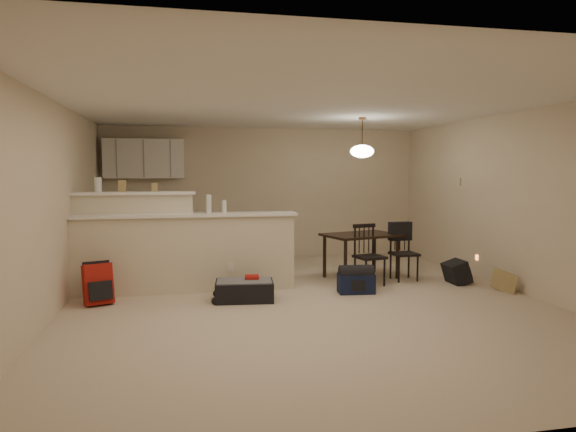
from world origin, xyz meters
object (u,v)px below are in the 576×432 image
object	(u,v)px
dining_chair_near	(370,255)
navy_duffel	(356,283)
dining_table	(361,239)
black_daypack	(457,273)
dining_chair_far	(404,252)
pendant_lamp	(362,151)
suitcase	(244,291)
red_backpack	(98,284)

from	to	relation	value
dining_chair_near	navy_duffel	bearing A→B (deg)	-142.56
dining_table	black_daypack	world-z (taller)	dining_table
dining_table	dining_chair_far	distance (m)	0.69
dining_table	pendant_lamp	bearing A→B (deg)	-105.43
black_daypack	dining_chair_far	bearing A→B (deg)	61.35
pendant_lamp	dining_chair_near	bearing A→B (deg)	-95.56
navy_duffel	suitcase	bearing A→B (deg)	-170.60
dining_chair_far	navy_duffel	bearing A→B (deg)	-149.02
suitcase	black_daypack	distance (m)	3.24
suitcase	navy_duffel	distance (m)	1.56
suitcase	navy_duffel	world-z (taller)	navy_duffel
dining_chair_far	dining_table	bearing A→B (deg)	151.23
red_backpack	navy_duffel	world-z (taller)	red_backpack
pendant_lamp	suitcase	size ratio (longest dim) A/B	0.84
dining_chair_far	navy_duffel	xyz separation A→B (m)	(-1.00, -0.65, -0.30)
suitcase	black_daypack	world-z (taller)	black_daypack
black_daypack	dining_table	bearing A→B (deg)	62.82
suitcase	dining_chair_far	bearing A→B (deg)	22.38
dining_table	dining_chair_far	xyz separation A→B (m)	(0.59, -0.30, -0.18)
dining_chair_far	red_backpack	distance (m)	4.42
black_daypack	navy_duffel	bearing A→B (deg)	100.27
navy_duffel	black_daypack	bearing A→B (deg)	15.02
dining_chair_near	suitcase	world-z (taller)	dining_chair_near
dining_table	dining_chair_far	size ratio (longest dim) A/B	1.46
dining_table	dining_chair_near	xyz separation A→B (m)	(-0.05, -0.53, -0.17)
dining_chair_far	dining_chair_near	bearing A→B (deg)	-162.65
dining_table	navy_duffel	distance (m)	1.14
pendant_lamp	red_backpack	world-z (taller)	pendant_lamp
pendant_lamp	dining_chair_far	world-z (taller)	pendant_lamp
black_daypack	pendant_lamp	bearing A→B (deg)	62.82
dining_chair_near	red_backpack	bearing A→B (deg)	172.63
pendant_lamp	red_backpack	bearing A→B (deg)	-167.05
dining_chair_far	pendant_lamp	bearing A→B (deg)	151.23
dining_chair_near	red_backpack	distance (m)	3.76
pendant_lamp	dining_chair_far	xyz separation A→B (m)	(0.59, -0.30, -1.55)
suitcase	navy_duffel	xyz separation A→B (m)	(1.56, 0.09, 0.01)
dining_table	pendant_lamp	distance (m)	1.38
suitcase	navy_duffel	bearing A→B (deg)	9.58
navy_duffel	black_daypack	size ratio (longest dim) A/B	1.31
dining_chair_far	suitcase	xyz separation A→B (m)	(-2.55, -0.75, -0.31)
suitcase	red_backpack	xyz separation A→B (m)	(-1.83, 0.17, 0.13)
dining_chair_near	suitcase	size ratio (longest dim) A/B	1.21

